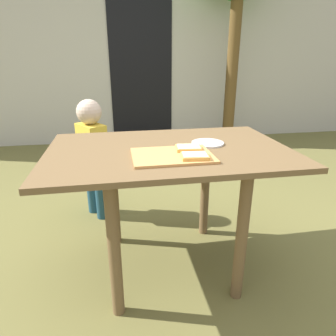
{
  "coord_description": "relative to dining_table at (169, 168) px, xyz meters",
  "views": [
    {
      "loc": [
        -0.27,
        -1.51,
        1.24
      ],
      "look_at": [
        -0.0,
        0.0,
        0.66
      ],
      "focal_mm": 31.54,
      "sensor_mm": 36.0,
      "label": 1
    }
  ],
  "objects": [
    {
      "name": "pizza_slice_near_right",
      "position": [
        0.09,
        -0.22,
        0.14
      ],
      "size": [
        0.14,
        0.12,
        0.02
      ],
      "color": "#E9A749",
      "rests_on": "cutting_board"
    },
    {
      "name": "cutting_board",
      "position": [
        -0.01,
        -0.15,
        0.12
      ],
      "size": [
        0.39,
        0.29,
        0.01
      ],
      "primitive_type": "cube",
      "color": "tan",
      "rests_on": "dining_table"
    },
    {
      "name": "plate_white_right",
      "position": [
        0.23,
        0.04,
        0.12
      ],
      "size": [
        0.18,
        0.18,
        0.01
      ],
      "primitive_type": "cylinder",
      "color": "silver",
      "rests_on": "dining_table"
    },
    {
      "name": "ground_plane",
      "position": [
        0.0,
        0.0,
        -0.66
      ],
      "size": [
        16.0,
        16.0,
        0.0
      ],
      "primitive_type": "plane",
      "color": "brown"
    },
    {
      "name": "child_left",
      "position": [
        -0.47,
        0.74,
        -0.1
      ],
      "size": [
        0.25,
        0.28,
        0.95
      ],
      "color": "#1F4658",
      "rests_on": "ground"
    },
    {
      "name": "house_door",
      "position": [
        0.13,
        3.01,
        0.34
      ],
      "size": [
        0.9,
        0.02,
        2.0
      ],
      "primitive_type": "cube",
      "color": "black",
      "rests_on": "ground"
    },
    {
      "name": "pizza_slice_far_right",
      "position": [
        0.09,
        -0.09,
        0.14
      ],
      "size": [
        0.14,
        0.12,
        0.02
      ],
      "color": "#E9A749",
      "rests_on": "cutting_board"
    },
    {
      "name": "dining_table",
      "position": [
        0.0,
        0.0,
        0.0
      ],
      "size": [
        1.3,
        0.85,
        0.77
      ],
      "color": "brown",
      "rests_on": "ground"
    },
    {
      "name": "house_wall_back",
      "position": [
        0.0,
        3.11,
        0.66
      ],
      "size": [
        8.0,
        0.2,
        2.63
      ],
      "primitive_type": "cube",
      "color": "#BCB7A8",
      "rests_on": "ground"
    }
  ]
}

